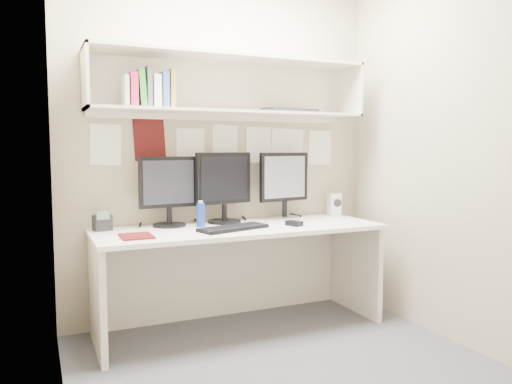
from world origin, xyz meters
name	(u,v)px	position (x,y,z in m)	size (l,w,h in m)	color
floor	(282,364)	(0.00, 0.00, 0.00)	(2.40, 2.00, 0.01)	#46454A
wall_back	(222,145)	(0.00, 1.00, 1.30)	(2.40, 0.02, 2.60)	tan
wall_front	(400,142)	(0.00, -1.00, 1.30)	(2.40, 0.02, 2.60)	tan
wall_left	(57,143)	(-1.20, 0.00, 1.30)	(0.02, 2.00, 2.60)	tan
wall_right	(443,145)	(1.20, 0.00, 1.30)	(0.02, 2.00, 2.60)	tan
desk	(240,277)	(0.00, 0.65, 0.37)	(2.00, 0.70, 0.73)	white
overhead_hutch	(229,86)	(0.00, 0.86, 1.72)	(2.00, 0.38, 0.40)	beige
pinned_papers	(223,152)	(0.00, 0.99, 1.25)	(1.92, 0.01, 0.48)	white
monitor_left	(169,189)	(-0.45, 0.87, 0.99)	(0.42, 0.23, 0.49)	black
monitor_center	(224,185)	(-0.04, 0.87, 1.01)	(0.44, 0.24, 0.52)	black
monitor_right	(284,183)	(0.46, 0.87, 1.01)	(0.44, 0.24, 0.51)	#A5A5AA
keyboard	(233,228)	(-0.09, 0.54, 0.74)	(0.49, 0.17, 0.02)	black
mouse	(294,223)	(0.36, 0.52, 0.75)	(0.07, 0.11, 0.03)	black
speaker	(334,204)	(0.91, 0.86, 0.82)	(0.11, 0.11, 0.18)	beige
blue_bottle	(201,215)	(-0.26, 0.74, 0.82)	(0.06, 0.06, 0.18)	navy
maroon_notebook	(136,236)	(-0.74, 0.52, 0.74)	(0.19, 0.23, 0.01)	#500F0D
desk_phone	(102,223)	(-0.90, 0.86, 0.78)	(0.13, 0.12, 0.14)	black
book_stack	(149,90)	(-0.59, 0.77, 1.66)	(0.33, 0.16, 0.27)	beige
hutch_tray	(290,111)	(0.47, 0.80, 1.56)	(0.44, 0.17, 0.03)	black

